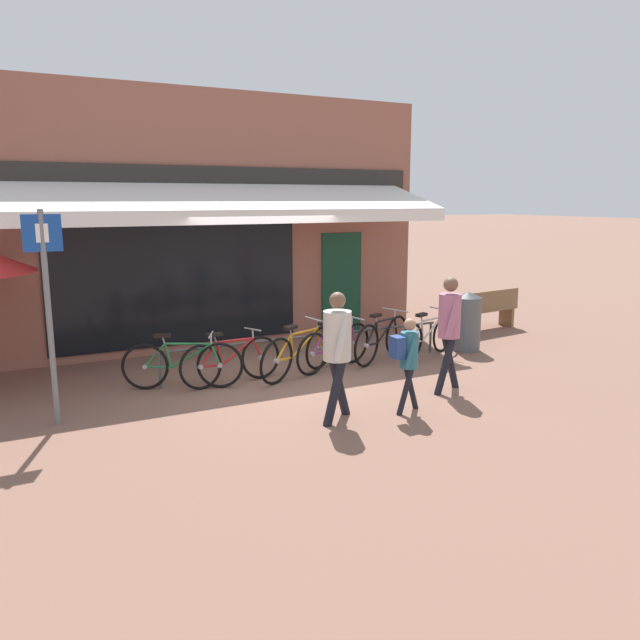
# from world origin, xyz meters

# --- Properties ---
(ground_plane) EXTENTS (160.00, 160.00, 0.00)m
(ground_plane) POSITION_xyz_m (0.00, 0.00, 0.00)
(ground_plane) COLOR brown
(shop_front) EXTENTS (8.20, 4.72, 4.69)m
(shop_front) POSITION_xyz_m (-0.11, 3.95, 2.35)
(shop_front) COLOR #8E5647
(shop_front) RESTS_ON ground_plane
(bike_rack_rail) EXTENTS (5.03, 0.04, 0.57)m
(bike_rack_rail) POSITION_xyz_m (0.59, 0.37, 0.49)
(bike_rack_rail) COLOR #47494F
(bike_rack_rail) RESTS_ON ground_plane
(bicycle_green) EXTENTS (1.67, 0.78, 0.83)m
(bicycle_green) POSITION_xyz_m (-1.57, 0.23, 0.37)
(bicycle_green) COLOR black
(bicycle_green) RESTS_ON ground_plane
(bicycle_red) EXTENTS (1.68, 0.52, 0.83)m
(bicycle_red) POSITION_xyz_m (-0.85, 0.15, 0.37)
(bicycle_red) COLOR black
(bicycle_red) RESTS_ON ground_plane
(bicycle_orange) EXTENTS (1.70, 0.90, 0.89)m
(bicycle_orange) POSITION_xyz_m (0.23, 0.01, 0.39)
(bicycle_orange) COLOR black
(bicycle_orange) RESTS_ON ground_plane
(bicycle_purple) EXTENTS (1.70, 0.71, 0.85)m
(bicycle_purple) POSITION_xyz_m (0.94, 0.15, 0.38)
(bicycle_purple) COLOR black
(bicycle_purple) RESTS_ON ground_plane
(bicycle_black) EXTENTS (1.58, 0.81, 0.87)m
(bicycle_black) POSITION_xyz_m (1.92, 0.24, 0.39)
(bicycle_black) COLOR black
(bicycle_black) RESTS_ON ground_plane
(bicycle_silver) EXTENTS (1.68, 0.74, 0.84)m
(bicycle_silver) POSITION_xyz_m (2.78, 0.08, 0.38)
(bicycle_silver) COLOR black
(bicycle_silver) RESTS_ON ground_plane
(pedestrian_adult) EXTENTS (0.55, 0.63, 1.66)m
(pedestrian_adult) POSITION_xyz_m (-0.18, -1.98, 1.00)
(pedestrian_adult) COLOR black
(pedestrian_adult) RESTS_ON ground_plane
(pedestrian_child) EXTENTS (0.47, 0.37, 1.27)m
(pedestrian_child) POSITION_xyz_m (0.77, -2.14, 0.80)
(pedestrian_child) COLOR black
(pedestrian_child) RESTS_ON ground_plane
(pedestrian_second_adult) EXTENTS (0.57, 0.51, 1.70)m
(pedestrian_second_adult) POSITION_xyz_m (1.84, -1.65, 1.04)
(pedestrian_second_adult) COLOR black
(pedestrian_second_adult) RESTS_ON ground_plane
(litter_bin) EXTENTS (0.52, 0.52, 1.10)m
(litter_bin) POSITION_xyz_m (3.75, 0.20, 0.55)
(litter_bin) COLOR #515459
(litter_bin) RESTS_ON ground_plane
(parking_sign) EXTENTS (0.44, 0.07, 2.65)m
(parking_sign) POSITION_xyz_m (-3.37, -0.53, 1.61)
(parking_sign) COLOR slate
(parking_sign) RESTS_ON ground_plane
(park_bench) EXTENTS (1.64, 0.64, 0.87)m
(park_bench) POSITION_xyz_m (5.34, 1.41, 0.46)
(park_bench) COLOR brown
(park_bench) RESTS_ON ground_plane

